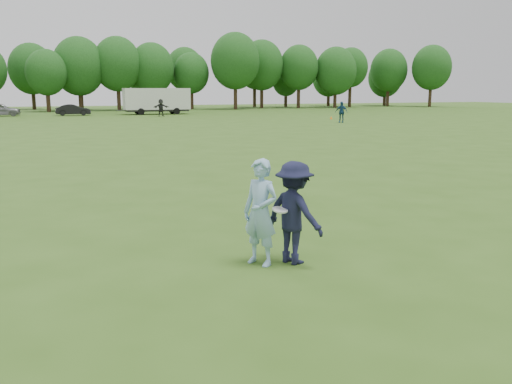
{
  "coord_description": "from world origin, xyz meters",
  "views": [
    {
      "loc": [
        -3.14,
        -8.05,
        3.0
      ],
      "look_at": [
        0.6,
        1.29,
        1.1
      ],
      "focal_mm": 38.0,
      "sensor_mm": 36.0,
      "label": 1
    }
  ],
  "objects_px": {
    "field_cone": "(331,118)",
    "defender": "(294,213)",
    "player_far_b": "(341,112)",
    "cargo_trailer": "(157,100)",
    "thrower": "(261,212)",
    "car_f": "(73,110)",
    "player_far_d": "(161,108)"
  },
  "relations": [
    {
      "from": "defender",
      "to": "thrower",
      "type": "bearing_deg",
      "value": 52.84
    },
    {
      "from": "car_f",
      "to": "field_cone",
      "type": "relative_size",
      "value": 13.27
    },
    {
      "from": "cargo_trailer",
      "to": "defender",
      "type": "bearing_deg",
      "value": -99.39
    },
    {
      "from": "defender",
      "to": "player_far_b",
      "type": "bearing_deg",
      "value": -55.74
    },
    {
      "from": "car_f",
      "to": "player_far_d",
      "type": "bearing_deg",
      "value": -119.75
    },
    {
      "from": "field_cone",
      "to": "cargo_trailer",
      "type": "bearing_deg",
      "value": 129.01
    },
    {
      "from": "defender",
      "to": "player_far_b",
      "type": "xyz_separation_m",
      "value": [
        22.13,
        35.75,
        0.07
      ]
    },
    {
      "from": "defender",
      "to": "player_far_b",
      "type": "distance_m",
      "value": 42.04
    },
    {
      "from": "player_far_b",
      "to": "field_cone",
      "type": "relative_size",
      "value": 6.47
    },
    {
      "from": "thrower",
      "to": "field_cone",
      "type": "relative_size",
      "value": 6.19
    },
    {
      "from": "field_cone",
      "to": "cargo_trailer",
      "type": "height_order",
      "value": "cargo_trailer"
    },
    {
      "from": "field_cone",
      "to": "defender",
      "type": "bearing_deg",
      "value": -120.41
    },
    {
      "from": "cargo_trailer",
      "to": "car_f",
      "type": "bearing_deg",
      "value": 177.97
    },
    {
      "from": "player_far_b",
      "to": "player_far_d",
      "type": "bearing_deg",
      "value": 168.87
    },
    {
      "from": "thrower",
      "to": "field_cone",
      "type": "distance_m",
      "value": 48.3
    },
    {
      "from": "player_far_b",
      "to": "player_far_d",
      "type": "xyz_separation_m",
      "value": [
        -12.96,
        18.18,
        0.02
      ]
    },
    {
      "from": "thrower",
      "to": "player_far_b",
      "type": "bearing_deg",
      "value": 116.61
    },
    {
      "from": "player_far_b",
      "to": "cargo_trailer",
      "type": "height_order",
      "value": "cargo_trailer"
    },
    {
      "from": "thrower",
      "to": "cargo_trailer",
      "type": "bearing_deg",
      "value": 139.18
    },
    {
      "from": "defender",
      "to": "cargo_trailer",
      "type": "xyz_separation_m",
      "value": [
        9.83,
        59.43,
        0.87
      ]
    },
    {
      "from": "car_f",
      "to": "defender",
      "type": "bearing_deg",
      "value": -177.36
    },
    {
      "from": "thrower",
      "to": "defender",
      "type": "height_order",
      "value": "thrower"
    },
    {
      "from": "field_cone",
      "to": "cargo_trailer",
      "type": "relative_size",
      "value": 0.03
    },
    {
      "from": "defender",
      "to": "field_cone",
      "type": "relative_size",
      "value": 6.0
    },
    {
      "from": "thrower",
      "to": "field_cone",
      "type": "height_order",
      "value": "thrower"
    },
    {
      "from": "player_far_d",
      "to": "thrower",
      "type": "bearing_deg",
      "value": -104.19
    },
    {
      "from": "defender",
      "to": "car_f",
      "type": "xyz_separation_m",
      "value": [
        -0.07,
        59.78,
        -0.24
      ]
    },
    {
      "from": "cargo_trailer",
      "to": "thrower",
      "type": "bearing_deg",
      "value": -99.96
    },
    {
      "from": "thrower",
      "to": "player_far_b",
      "type": "xyz_separation_m",
      "value": [
        22.71,
        35.61,
        0.04
      ]
    },
    {
      "from": "defender",
      "to": "player_far_d",
      "type": "distance_m",
      "value": 54.7
    },
    {
      "from": "thrower",
      "to": "player_far_b",
      "type": "relative_size",
      "value": 0.96
    },
    {
      "from": "player_far_d",
      "to": "car_f",
      "type": "relative_size",
      "value": 0.5
    }
  ]
}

